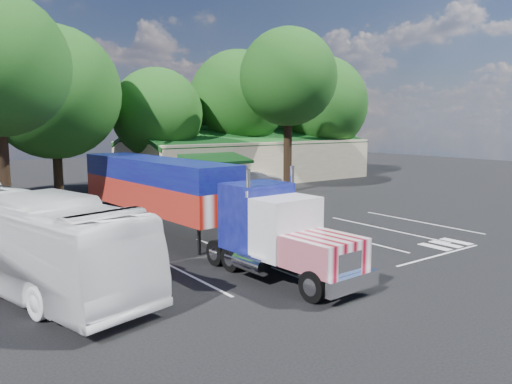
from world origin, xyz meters
TOP-DOWN VIEW (x-y plane):
  - ground at (0.00, 0.00)m, footprint 120.00×120.00m
  - event_hall at (13.74, 17.81)m, footprint 24.20×14.12m
  - tree_row_c at (-5.00, 16.20)m, footprint 10.00×10.00m
  - tree_row_d at (4.00, 17.50)m, footprint 8.00×8.00m
  - tree_row_e at (13.00, 18.00)m, footprint 9.60×9.60m
  - tree_row_f at (23.00, 16.80)m, footprint 10.40×10.40m
  - tree_near_right at (11.50, 8.50)m, footprint 8.00×8.00m
  - semi_truck at (-4.05, -1.96)m, footprint 3.76×19.93m
  - woman at (1.60, -1.13)m, footprint 0.41×0.61m
  - bicycle at (5.50, 4.96)m, footprint 0.66×1.62m
  - tour_bus at (-11.67, -4.74)m, footprint 5.68×12.64m
  - silver_sedan at (11.32, 12.42)m, footprint 4.61×3.33m

SIDE VIEW (x-z plane):
  - ground at x=0.00m, z-range 0.00..0.00m
  - bicycle at x=5.50m, z-range 0.00..0.83m
  - silver_sedan at x=11.32m, z-range 0.00..1.44m
  - woman at x=1.60m, z-range 0.00..1.65m
  - tour_bus at x=-11.67m, z-range 0.00..3.43m
  - event_hall at x=13.74m, z-range -0.56..4.99m
  - semi_truck at x=-4.05m, z-range 0.27..4.43m
  - tree_row_d at x=4.00m, z-range 1.28..11.88m
  - tree_row_f at x=23.00m, z-range 1.29..14.29m
  - tree_row_c at x=-5.00m, z-range 1.51..14.56m
  - tree_row_e at x=13.00m, z-range 1.64..14.54m
  - tree_near_right at x=11.50m, z-range 2.71..16.21m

